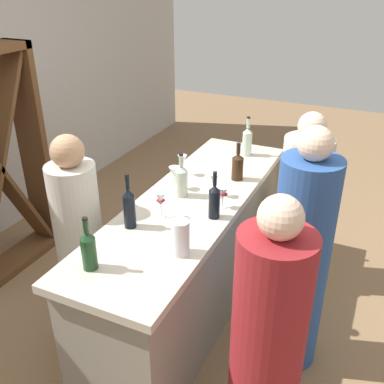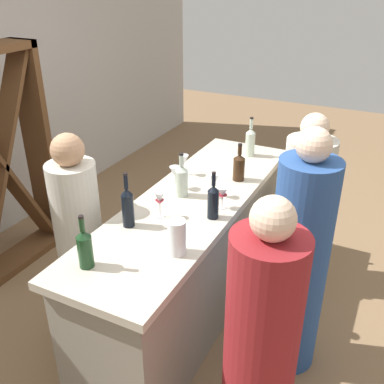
{
  "view_description": "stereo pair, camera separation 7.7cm",
  "coord_description": "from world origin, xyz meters",
  "px_view_note": "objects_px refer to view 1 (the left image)",
  "views": [
    {
      "loc": [
        -2.33,
        -1.07,
        2.3
      ],
      "look_at": [
        0.0,
        0.0,
        1.0
      ],
      "focal_mm": 41.23,
      "sensor_mm": 36.0,
      "label": 1
    },
    {
      "loc": [
        -2.3,
        -1.14,
        2.3
      ],
      "look_at": [
        0.0,
        0.0,
        1.0
      ],
      "focal_mm": 41.23,
      "sensor_mm": 36.0,
      "label": 2
    }
  ],
  "objects_px": {
    "wine_glass_near_right": "(161,200)",
    "wine_glass_far_center": "(182,161)",
    "wine_glass_near_left": "(223,193)",
    "person_server_behind": "(80,246)",
    "wine_bottle_rightmost_amber_brown": "(238,166)",
    "wine_glass_near_center": "(214,181)",
    "wine_bottle_second_left_near_black": "(129,207)",
    "water_pitcher": "(181,237)",
    "person_center_guest": "(299,263)",
    "wine_bottle_second_right_clear_pale": "(181,180)",
    "person_left_guest": "(302,208)",
    "wine_bottle_center_near_black": "(214,201)",
    "wine_bottle_leftmost_olive_green": "(89,249)",
    "wine_glass_far_left": "(174,173)",
    "wine_bottle_far_right_clear_pale": "(247,141)",
    "person_right_guest": "(267,350)"
  },
  "relations": [
    {
      "from": "wine_bottle_second_right_clear_pale",
      "to": "wine_glass_far_center",
      "type": "distance_m",
      "value": 0.34
    },
    {
      "from": "wine_glass_near_left",
      "to": "person_right_guest",
      "type": "bearing_deg",
      "value": -145.77
    },
    {
      "from": "wine_bottle_second_right_clear_pale",
      "to": "wine_bottle_rightmost_amber_brown",
      "type": "bearing_deg",
      "value": -32.43
    },
    {
      "from": "wine_glass_far_left",
      "to": "wine_bottle_second_right_clear_pale",
      "type": "bearing_deg",
      "value": -130.22
    },
    {
      "from": "wine_bottle_rightmost_amber_brown",
      "to": "wine_glass_near_right",
      "type": "distance_m",
      "value": 0.74
    },
    {
      "from": "wine_glass_far_left",
      "to": "wine_glass_far_center",
      "type": "relative_size",
      "value": 1.06
    },
    {
      "from": "wine_bottle_center_near_black",
      "to": "wine_glass_far_left",
      "type": "bearing_deg",
      "value": 57.48
    },
    {
      "from": "wine_bottle_second_left_near_black",
      "to": "wine_bottle_center_near_black",
      "type": "height_order",
      "value": "wine_bottle_second_left_near_black"
    },
    {
      "from": "wine_bottle_second_left_near_black",
      "to": "wine_glass_near_center",
      "type": "bearing_deg",
      "value": -27.51
    },
    {
      "from": "wine_bottle_rightmost_amber_brown",
      "to": "wine_glass_near_left",
      "type": "bearing_deg",
      "value": -172.58
    },
    {
      "from": "wine_glass_near_left",
      "to": "person_server_behind",
      "type": "height_order",
      "value": "person_server_behind"
    },
    {
      "from": "wine_glass_near_right",
      "to": "person_server_behind",
      "type": "bearing_deg",
      "value": 105.79
    },
    {
      "from": "wine_bottle_second_left_near_black",
      "to": "person_center_guest",
      "type": "bearing_deg",
      "value": -69.15
    },
    {
      "from": "wine_glass_near_center",
      "to": "wine_glass_far_center",
      "type": "relative_size",
      "value": 1.06
    },
    {
      "from": "wine_bottle_rightmost_amber_brown",
      "to": "wine_glass_far_center",
      "type": "distance_m",
      "value": 0.4
    },
    {
      "from": "wine_bottle_rightmost_amber_brown",
      "to": "wine_glass_near_center",
      "type": "relative_size",
      "value": 1.72
    },
    {
      "from": "wine_glass_near_right",
      "to": "water_pitcher",
      "type": "height_order",
      "value": "water_pitcher"
    },
    {
      "from": "wine_glass_far_center",
      "to": "wine_bottle_far_right_clear_pale",
      "type": "bearing_deg",
      "value": -28.79
    },
    {
      "from": "wine_glass_near_right",
      "to": "person_right_guest",
      "type": "bearing_deg",
      "value": -122.06
    },
    {
      "from": "water_pitcher",
      "to": "wine_bottle_second_left_near_black",
      "type": "bearing_deg",
      "value": 72.64
    },
    {
      "from": "wine_bottle_leftmost_olive_green",
      "to": "wine_glass_near_right",
      "type": "height_order",
      "value": "wine_bottle_leftmost_olive_green"
    },
    {
      "from": "wine_glass_near_center",
      "to": "person_center_guest",
      "type": "height_order",
      "value": "person_center_guest"
    },
    {
      "from": "wine_bottle_second_right_clear_pale",
      "to": "wine_glass_near_left",
      "type": "distance_m",
      "value": 0.31
    },
    {
      "from": "wine_bottle_second_left_near_black",
      "to": "water_pitcher",
      "type": "relative_size",
      "value": 1.72
    },
    {
      "from": "wine_glass_near_right",
      "to": "wine_glass_far_center",
      "type": "bearing_deg",
      "value": 14.04
    },
    {
      "from": "wine_bottle_second_right_clear_pale",
      "to": "person_left_guest",
      "type": "height_order",
      "value": "person_left_guest"
    },
    {
      "from": "wine_bottle_leftmost_olive_green",
      "to": "wine_bottle_center_near_black",
      "type": "xyz_separation_m",
      "value": [
        0.73,
        -0.37,
        0.0
      ]
    },
    {
      "from": "wine_bottle_leftmost_olive_green",
      "to": "wine_bottle_rightmost_amber_brown",
      "type": "distance_m",
      "value": 1.34
    },
    {
      "from": "person_left_guest",
      "to": "person_server_behind",
      "type": "distance_m",
      "value": 1.69
    },
    {
      "from": "wine_glass_far_center",
      "to": "water_pitcher",
      "type": "distance_m",
      "value": 1.01
    },
    {
      "from": "wine_bottle_leftmost_olive_green",
      "to": "wine_bottle_far_right_clear_pale",
      "type": "distance_m",
      "value": 1.79
    },
    {
      "from": "wine_glass_near_center",
      "to": "person_right_guest",
      "type": "distance_m",
      "value": 1.18
    },
    {
      "from": "wine_bottle_center_near_black",
      "to": "wine_bottle_second_right_clear_pale",
      "type": "relative_size",
      "value": 1.0
    },
    {
      "from": "wine_bottle_rightmost_amber_brown",
      "to": "water_pitcher",
      "type": "relative_size",
      "value": 1.39
    },
    {
      "from": "person_server_behind",
      "to": "wine_glass_far_center",
      "type": "bearing_deg",
      "value": 40.84
    },
    {
      "from": "water_pitcher",
      "to": "person_center_guest",
      "type": "xyz_separation_m",
      "value": [
        0.48,
        -0.55,
        -0.31
      ]
    },
    {
      "from": "wine_bottle_second_left_near_black",
      "to": "wine_glass_near_center",
      "type": "distance_m",
      "value": 0.64
    },
    {
      "from": "wine_bottle_far_right_clear_pale",
      "to": "wine_glass_near_right",
      "type": "distance_m",
      "value": 1.18
    },
    {
      "from": "wine_bottle_far_right_clear_pale",
      "to": "wine_glass_far_center",
      "type": "relative_size",
      "value": 2.11
    },
    {
      "from": "person_center_guest",
      "to": "wine_glass_near_left",
      "type": "bearing_deg",
      "value": -6.49
    },
    {
      "from": "wine_bottle_rightmost_amber_brown",
      "to": "person_right_guest",
      "type": "bearing_deg",
      "value": -154.11
    },
    {
      "from": "wine_bottle_center_near_black",
      "to": "wine_bottle_second_right_clear_pale",
      "type": "xyz_separation_m",
      "value": [
        0.18,
        0.31,
        -0.0
      ]
    },
    {
      "from": "wine_bottle_far_right_clear_pale",
      "to": "water_pitcher",
      "type": "relative_size",
      "value": 1.62
    },
    {
      "from": "wine_bottle_rightmost_amber_brown",
      "to": "person_server_behind",
      "type": "height_order",
      "value": "person_server_behind"
    },
    {
      "from": "wine_glass_near_center",
      "to": "wine_glass_far_left",
      "type": "distance_m",
      "value": 0.29
    },
    {
      "from": "wine_glass_near_right",
      "to": "person_center_guest",
      "type": "relative_size",
      "value": 0.11
    },
    {
      "from": "wine_bottle_center_near_black",
      "to": "person_left_guest",
      "type": "xyz_separation_m",
      "value": [
        0.9,
        -0.37,
        -0.42
      ]
    },
    {
      "from": "wine_bottle_center_near_black",
      "to": "person_server_behind",
      "type": "distance_m",
      "value": 0.96
    },
    {
      "from": "wine_glass_near_center",
      "to": "wine_bottle_second_right_clear_pale",
      "type": "bearing_deg",
      "value": 113.41
    },
    {
      "from": "wine_glass_near_center",
      "to": "wine_glass_near_right",
      "type": "xyz_separation_m",
      "value": [
        -0.39,
        0.18,
        0.0
      ]
    }
  ]
}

